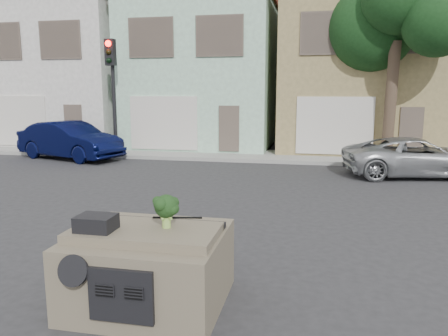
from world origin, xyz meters
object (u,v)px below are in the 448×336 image
(navy_sedan, at_px, (71,159))
(broccoli, at_px, (166,211))
(silver_pickup, at_px, (414,176))
(traffic_signal, at_px, (113,99))

(navy_sedan, bearing_deg, broccoli, -126.15)
(silver_pickup, xyz_separation_m, broccoli, (-5.28, -10.46, 1.35))
(navy_sedan, height_order, traffic_signal, traffic_signal)
(silver_pickup, bearing_deg, broccoli, 142.76)
(navy_sedan, relative_size, traffic_signal, 0.95)
(navy_sedan, relative_size, broccoli, 10.66)
(silver_pickup, relative_size, broccoli, 10.47)
(silver_pickup, height_order, traffic_signal, traffic_signal)
(navy_sedan, height_order, silver_pickup, navy_sedan)
(navy_sedan, relative_size, silver_pickup, 1.02)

